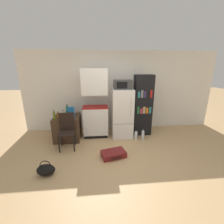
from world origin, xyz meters
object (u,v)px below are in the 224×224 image
Objects in this scene: bottle_amber_beer at (58,116)px; water_bottle_middle at (143,135)px; refrigerator at (122,113)px; microwave at (123,84)px; chair at (67,128)px; bottle_ketchup_red at (68,117)px; handbag at (46,170)px; bookshelf at (143,105)px; water_bottle_front at (136,135)px; kitchen_hutch at (95,106)px; side_table at (68,128)px; bottle_clear_short at (63,113)px; bottle_olive_oil at (54,116)px; bottle_blue_soda at (73,112)px; cereal_box at (71,112)px; bottle_green_tall at (67,110)px; suitcase_large_flat at (113,154)px.

water_bottle_middle is at bearing -2.46° from bottle_amber_beer.
refrigerator is 2.87× the size of microwave.
chair is (0.28, -0.34, -0.24)m from bottle_amber_beer.
bottle_ketchup_red reaches higher than handbag.
handbag is at bearing -143.79° from bookshelf.
water_bottle_front is at bearing -1.96° from bottle_amber_beer.
water_bottle_middle reaches higher than handbag.
kitchen_hutch is at bearing 16.42° from bottle_amber_beer.
side_table is 0.77× the size of chair.
bookshelf reaches higher than refrigerator.
kitchen_hutch is at bearing 9.46° from side_table.
bottle_amber_beer is at bearing -102.77° from bottle_clear_short.
microwave is 0.94m from bookshelf.
bottle_olive_oil is (-1.11, -0.40, -0.13)m from kitchen_hutch.
cereal_box is (-0.02, -0.18, 0.05)m from bottle_blue_soda.
bookshelf is 5.21× the size of handbag.
bottle_blue_soda is 0.18m from cereal_box.
bottle_clear_short reaches higher than water_bottle_front.
bottle_green_tall is 0.97× the size of water_bottle_front.
refrigerator reaches higher than bottle_clear_short.
refrigerator is 1.85m from bottle_amber_beer.
bottle_clear_short reaches higher than suitcase_large_flat.
bottle_clear_short reaches higher than handbag.
microwave reaches higher than cereal_box.
kitchen_hutch is 13.43× the size of bottle_clear_short.
refrigerator is (1.64, 0.06, 0.38)m from side_table.
bookshelf is 2.17m from cereal_box.
kitchen_hutch is 1.57m from suitcase_large_flat.
bottle_blue_soda is 0.72× the size of water_bottle_middle.
handbag is at bearing -90.66° from bottle_clear_short.
bookshelf reaches higher than bottle_blue_soda.
bottle_blue_soda is 0.26× the size of chair.
bottle_clear_short is at bearing 170.06° from water_bottle_middle.
chair is 1.39m from suitcase_large_flat.
bottle_olive_oil is (-1.91, -0.33, 0.08)m from refrigerator.
chair is (-1.55, -0.57, -1.06)m from microwave.
refrigerator is at bearing -170.42° from bookshelf.
bottle_ketchup_red is (-1.54, -0.32, -0.83)m from microwave.
bottle_clear_short is 0.32m from bottle_amber_beer.
bookshelf is 7.61× the size of bottle_blue_soda.
chair is at bearing -33.74° from bottle_olive_oil.
handbag is (0.13, -1.35, -0.69)m from bottle_olive_oil.
bottle_green_tall is at bearing 94.66° from chair.
bookshelf is 6.45× the size of bottle_green_tall.
suitcase_large_flat is (1.54, -0.82, -0.75)m from bottle_olive_oil.
bottle_amber_beer is at bearing 132.98° from suitcase_large_flat.
microwave reaches higher than water_bottle_front.
bottle_olive_oil is at bearing -170.37° from microwave.
bottle_amber_beer is 0.78× the size of bottle_blue_soda.
handbag is at bearing -119.13° from kitchen_hutch.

